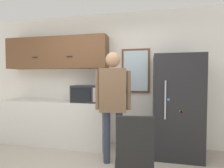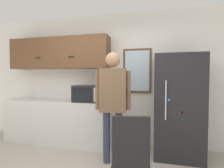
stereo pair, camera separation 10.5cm
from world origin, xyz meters
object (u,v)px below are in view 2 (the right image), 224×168
microwave (88,94)px  refrigerator (178,106)px  chair (131,158)px  person (113,96)px

microwave → refrigerator: (1.67, -0.00, -0.18)m
refrigerator → chair: (-0.62, -1.42, -0.34)m
microwave → person: person is taller
microwave → person: 0.82m
person → chair: size_ratio=1.77×
refrigerator → chair: 1.58m
microwave → chair: microwave is taller
chair → person: bearing=-74.1°
microwave → refrigerator: bearing=-0.0°
person → chair: 1.13m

